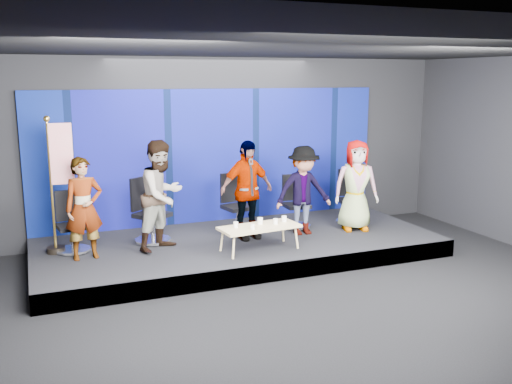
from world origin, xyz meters
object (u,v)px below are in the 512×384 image
Objects in this scene: panelist_c at (247,190)px; mug_c at (260,221)px; panelist_e at (356,185)px; mug_a at (236,225)px; chair_d at (295,210)px; mug_e at (284,219)px; panelist_a at (84,208)px; mug_d at (276,221)px; flag_stand at (58,181)px; panelist_b at (162,195)px; coffee_table at (259,228)px; chair_e at (350,206)px; chair_c at (236,213)px; chair_a at (72,232)px; chair_b at (150,221)px; mug_b at (253,227)px; panelist_d at (303,191)px.

panelist_c is 16.25× the size of mug_c.
panelist_e is 18.33× the size of mug_a.
chair_d is at bearing 41.35° from mug_c.
panelist_e is at bearing 14.38° from mug_e.
mug_a is (-2.55, -0.48, -0.39)m from panelist_e.
mug_d is at bearing -18.53° from panelist_a.
chair_d is at bearing 4.95° from flag_stand.
panelist_b is 1.70m from coffee_table.
chair_e is 0.47× the size of flag_stand.
panelist_c reaches higher than coffee_table.
chair_a is at bearing 172.55° from chair_c.
mug_a is (1.19, -1.09, 0.09)m from chair_b.
chair_b is at bearing 153.46° from mug_e.
chair_c reaches higher than mug_a.
panelist_c reaches higher than mug_c.
chair_d is 10.72× the size of mug_d.
chair_e is at bearing 23.22° from coffee_table.
mug_d is at bearing 17.94° from mug_b.
chair_d is 0.62× the size of panelist_d.
chair_c is 1.31m from panelist_d.
panelist_e is 2.63m from mug_a.
chair_b reaches higher than chair_d.
chair_a is 3.36m from mug_d.
mug_a is at bearing -173.15° from mug_c.
chair_d is 10.84× the size of mug_a.
mug_d is at bearing -153.88° from mug_e.
coffee_table is 12.88× the size of mug_c.
chair_b is (1.30, 0.07, 0.04)m from chair_a.
panelist_b reaches higher than coffee_table.
chair_c reaches higher than mug_d.
panelist_d is (1.05, -0.12, -0.07)m from panelist_c.
flag_stand is at bearing 148.06° from chair_b.
chair_a reaches higher than coffee_table.
chair_d is 0.70m from panelist_d.
panelist_a is 3.27m from mug_e.
chair_a is at bearing 161.36° from mug_d.
mug_c is at bearing -135.29° from chair_d.
mug_b is at bearing -159.51° from mug_e.
mug_e is (-1.84, -0.90, 0.12)m from chair_e.
mug_d is (0.24, -0.10, -0.01)m from mug_c.
chair_a is at bearing 103.30° from panelist_a.
flag_stand reaches higher than panelist_d.
mug_d is (-2.05, -1.00, 0.11)m from chair_e.
mug_a is 0.90m from mug_e.
flag_stand is at bearing 117.83° from panelist_a.
chair_d is 1.43m from mug_d.
mug_a is at bearing 172.09° from coffee_table.
mug_e is at bearing -0.09° from mug_c.
chair_b is 13.43× the size of mug_b.
mug_e is at bearing 20.49° from mug_b.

